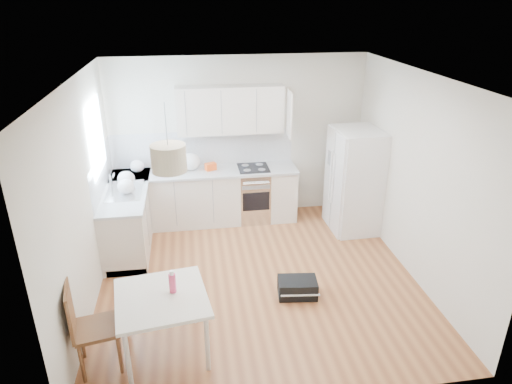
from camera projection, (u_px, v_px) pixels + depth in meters
floor at (258, 278)px, 6.24m from camera, size 4.20×4.20×0.00m
ceiling at (259, 77)px, 5.16m from camera, size 4.20×4.20×0.00m
wall_back at (239, 138)px, 7.60m from camera, size 4.20×0.00×4.20m
wall_left at (84, 197)px, 5.41m from camera, size 0.00×4.20×4.20m
wall_right at (416, 178)px, 5.99m from camera, size 0.00×4.20×4.20m
window_glassblock at (96, 137)px, 6.29m from camera, size 0.02×1.00×1.00m
cabinets_back at (206, 198)px, 7.61m from camera, size 3.00×0.60×0.88m
cabinets_left at (129, 219)px, 6.90m from camera, size 0.60×1.80×0.88m
counter_back at (205, 172)px, 7.43m from camera, size 3.02×0.64×0.04m
counter_left at (125, 191)px, 6.72m from camera, size 0.64×1.82×0.04m
backsplash_back at (203, 148)px, 7.57m from camera, size 3.00×0.01×0.58m
backsplash_left at (102, 172)px, 6.55m from camera, size 0.01×1.80×0.58m
upper_cabinets at (230, 110)px, 7.23m from camera, size 1.70×0.32×0.75m
range_oven at (253, 195)px, 7.72m from camera, size 0.50×0.61×0.88m
sink at (125, 191)px, 6.67m from camera, size 0.50×0.80×0.16m
refrigerator at (355, 181)px, 7.26m from camera, size 0.83×0.85×1.67m
dining_table at (162, 303)px, 4.70m from camera, size 1.04×1.04×0.72m
dining_chair at (97, 326)px, 4.58m from camera, size 0.50×0.50×1.01m
drink_bottle at (172, 281)px, 4.69m from camera, size 0.09×0.09×0.25m
gym_bag at (297, 288)px, 5.84m from camera, size 0.53×0.38×0.23m
pendant_lamp at (169, 158)px, 4.20m from camera, size 0.37×0.37×0.25m
grocery_bag_a at (137, 166)px, 7.33m from camera, size 0.22×0.19×0.20m
grocery_bag_b at (171, 166)px, 7.34m from camera, size 0.22×0.19×0.20m
grocery_bag_c at (191, 162)px, 7.40m from camera, size 0.31×0.27×0.28m
grocery_bag_d at (126, 179)px, 6.80m from camera, size 0.25×0.21×0.23m
grocery_bag_e at (126, 186)px, 6.54m from camera, size 0.24×0.20×0.22m
snack_orange at (211, 167)px, 7.43m from camera, size 0.20×0.16×0.12m
snack_yellow at (176, 169)px, 7.34m from camera, size 0.17×0.13×0.11m
snack_red at (160, 169)px, 7.35m from camera, size 0.17×0.13×0.10m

